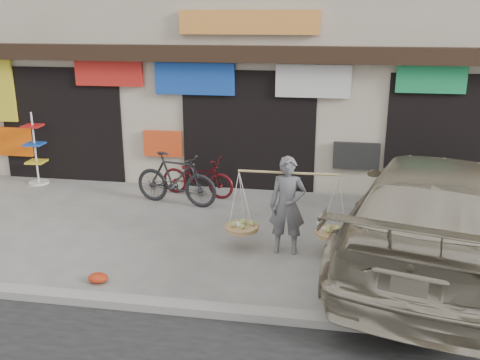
% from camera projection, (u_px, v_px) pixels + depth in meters
% --- Properties ---
extents(ground, '(70.00, 70.00, 0.00)m').
position_uv_depth(ground, '(216.00, 250.00, 9.10)').
color(ground, gray).
rests_on(ground, ground).
extents(kerb, '(70.00, 0.25, 0.12)m').
position_uv_depth(kerb, '(185.00, 308.00, 7.20)').
color(kerb, gray).
rests_on(kerb, ground).
extents(shophouse_block, '(14.00, 6.32, 7.00)m').
position_uv_depth(shophouse_block, '(266.00, 31.00, 14.13)').
color(shophouse_block, '#BFB39B').
rests_on(shophouse_block, ground).
extents(street_vendor, '(2.08, 0.57, 1.66)m').
position_uv_depth(street_vendor, '(287.00, 209.00, 8.83)').
color(street_vendor, slate).
rests_on(street_vendor, ground).
extents(bike_1, '(1.93, 0.90, 1.12)m').
position_uv_depth(bike_1, '(176.00, 179.00, 11.19)').
color(bike_1, black).
rests_on(bike_1, ground).
extents(bike_2, '(1.79, 0.92, 0.90)m').
position_uv_depth(bike_2, '(198.00, 176.00, 11.76)').
color(bike_2, '#4E0D12').
rests_on(bike_2, ground).
extents(suv, '(3.97, 6.49, 1.76)m').
position_uv_depth(suv, '(436.00, 212.00, 8.37)').
color(suv, '#B2A890').
rests_on(suv, ground).
extents(display_rack, '(0.47, 0.47, 1.72)m').
position_uv_depth(display_rack, '(36.00, 155.00, 12.55)').
color(display_rack, silver).
rests_on(display_rack, ground).
extents(red_bag, '(0.31, 0.25, 0.14)m').
position_uv_depth(red_bag, '(98.00, 278.00, 7.99)').
color(red_bag, red).
rests_on(red_bag, ground).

